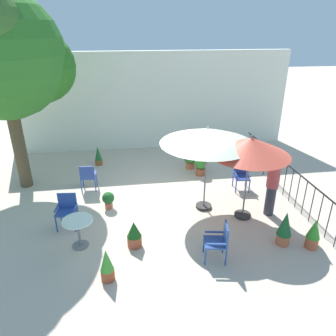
{
  "coord_description": "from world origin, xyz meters",
  "views": [
    {
      "loc": [
        -1.21,
        -7.99,
        4.71
      ],
      "look_at": [
        0.0,
        0.21,
        0.95
      ],
      "focal_mm": 33.83,
      "sensor_mm": 36.0,
      "label": 1
    }
  ],
  "objects_px": {
    "shade_tree": "(3,55)",
    "potted_plant_5": "(98,156)",
    "patio_umbrella_1": "(250,147)",
    "patio_chair_2": "(67,208)",
    "potted_plant_0": "(314,233)",
    "potted_plant_3": "(107,265)",
    "potted_plant_6": "(190,158)",
    "potted_plant_7": "(201,165)",
    "patio_chair_3": "(88,176)",
    "patio_umbrella_0": "(207,136)",
    "patio_chair_1": "(219,240)",
    "standing_person": "(272,185)",
    "cafe_table_0": "(78,228)",
    "potted_plant_1": "(134,234)",
    "patio_chair_0": "(241,174)",
    "potted_plant_4": "(108,199)",
    "potted_plant_2": "(285,228)"
  },
  "relations": [
    {
      "from": "shade_tree",
      "to": "potted_plant_7",
      "type": "height_order",
      "value": "shade_tree"
    },
    {
      "from": "patio_umbrella_1",
      "to": "patio_chair_2",
      "type": "xyz_separation_m",
      "value": [
        -4.56,
        0.24,
        -1.48
      ]
    },
    {
      "from": "shade_tree",
      "to": "potted_plant_5",
      "type": "relative_size",
      "value": 8.06
    },
    {
      "from": "patio_chair_1",
      "to": "potted_plant_3",
      "type": "height_order",
      "value": "patio_chair_1"
    },
    {
      "from": "patio_chair_2",
      "to": "potted_plant_3",
      "type": "height_order",
      "value": "patio_chair_2"
    },
    {
      "from": "patio_umbrella_0",
      "to": "potted_plant_0",
      "type": "distance_m",
      "value": 3.37
    },
    {
      "from": "patio_chair_3",
      "to": "cafe_table_0",
      "type": "bearing_deg",
      "value": -89.82
    },
    {
      "from": "potted_plant_0",
      "to": "potted_plant_2",
      "type": "bearing_deg",
      "value": 159.99
    },
    {
      "from": "patio_umbrella_1",
      "to": "potted_plant_6",
      "type": "relative_size",
      "value": 3.17
    },
    {
      "from": "potted_plant_0",
      "to": "potted_plant_3",
      "type": "height_order",
      "value": "potted_plant_0"
    },
    {
      "from": "potted_plant_5",
      "to": "potted_plant_0",
      "type": "bearing_deg",
      "value": -47.56
    },
    {
      "from": "patio_umbrella_0",
      "to": "potted_plant_4",
      "type": "bearing_deg",
      "value": 172.08
    },
    {
      "from": "potted_plant_1",
      "to": "patio_umbrella_0",
      "type": "bearing_deg",
      "value": 35.3
    },
    {
      "from": "patio_chair_2",
      "to": "patio_chair_3",
      "type": "bearing_deg",
      "value": 79.23
    },
    {
      "from": "potted_plant_0",
      "to": "cafe_table_0",
      "type": "bearing_deg",
      "value": 171.01
    },
    {
      "from": "patio_chair_2",
      "to": "potted_plant_3",
      "type": "bearing_deg",
      "value": -63.33
    },
    {
      "from": "shade_tree",
      "to": "patio_chair_3",
      "type": "xyz_separation_m",
      "value": [
        1.95,
        -0.65,
        -3.47
      ]
    },
    {
      "from": "shade_tree",
      "to": "patio_chair_0",
      "type": "distance_m",
      "value": 7.61
    },
    {
      "from": "patio_chair_0",
      "to": "standing_person",
      "type": "distance_m",
      "value": 1.61
    },
    {
      "from": "cafe_table_0",
      "to": "potted_plant_5",
      "type": "height_order",
      "value": "cafe_table_0"
    },
    {
      "from": "cafe_table_0",
      "to": "potted_plant_1",
      "type": "xyz_separation_m",
      "value": [
        1.25,
        -0.18,
        -0.17
      ]
    },
    {
      "from": "cafe_table_0",
      "to": "patio_umbrella_1",
      "type": "bearing_deg",
      "value": 8.77
    },
    {
      "from": "potted_plant_2",
      "to": "patio_umbrella_0",
      "type": "bearing_deg",
      "value": 127.46
    },
    {
      "from": "potted_plant_5",
      "to": "shade_tree",
      "type": "bearing_deg",
      "value": -148.67
    },
    {
      "from": "potted_plant_4",
      "to": "shade_tree",
      "type": "bearing_deg",
      "value": 144.71
    },
    {
      "from": "cafe_table_0",
      "to": "potted_plant_5",
      "type": "relative_size",
      "value": 1.01
    },
    {
      "from": "patio_chair_1",
      "to": "potted_plant_3",
      "type": "bearing_deg",
      "value": -173.27
    },
    {
      "from": "patio_umbrella_1",
      "to": "potted_plant_1",
      "type": "height_order",
      "value": "patio_umbrella_1"
    },
    {
      "from": "cafe_table_0",
      "to": "potted_plant_2",
      "type": "relative_size",
      "value": 0.82
    },
    {
      "from": "patio_chair_2",
      "to": "patio_chair_3",
      "type": "distance_m",
      "value": 1.94
    },
    {
      "from": "patio_umbrella_0",
      "to": "potted_plant_6",
      "type": "distance_m",
      "value": 3.2
    },
    {
      "from": "patio_umbrella_0",
      "to": "standing_person",
      "type": "bearing_deg",
      "value": -19.03
    },
    {
      "from": "potted_plant_0",
      "to": "patio_umbrella_1",
      "type": "bearing_deg",
      "value": 126.51
    },
    {
      "from": "patio_chair_1",
      "to": "potted_plant_4",
      "type": "bearing_deg",
      "value": 134.07
    },
    {
      "from": "patio_chair_0",
      "to": "potted_plant_4",
      "type": "bearing_deg",
      "value": -171.67
    },
    {
      "from": "shade_tree",
      "to": "potted_plant_5",
      "type": "distance_m",
      "value": 4.41
    },
    {
      "from": "patio_chair_3",
      "to": "patio_umbrella_0",
      "type": "bearing_deg",
      "value": -25.2
    },
    {
      "from": "patio_chair_0",
      "to": "patio_chair_2",
      "type": "xyz_separation_m",
      "value": [
        -5.06,
        -1.32,
        0.04
      ]
    },
    {
      "from": "patio_umbrella_0",
      "to": "potted_plant_3",
      "type": "relative_size",
      "value": 3.33
    },
    {
      "from": "potted_plant_1",
      "to": "potted_plant_5",
      "type": "height_order",
      "value": "potted_plant_5"
    },
    {
      "from": "patio_umbrella_0",
      "to": "patio_chair_1",
      "type": "bearing_deg",
      "value": -95.88
    },
    {
      "from": "patio_chair_2",
      "to": "potted_plant_4",
      "type": "bearing_deg",
      "value": 36.36
    },
    {
      "from": "potted_plant_6",
      "to": "potted_plant_7",
      "type": "xyz_separation_m",
      "value": [
        0.23,
        -0.6,
        -0.05
      ]
    },
    {
      "from": "potted_plant_7",
      "to": "standing_person",
      "type": "distance_m",
      "value": 3.0
    },
    {
      "from": "potted_plant_6",
      "to": "patio_chair_1",
      "type": "bearing_deg",
      "value": -94.8
    },
    {
      "from": "potted_plant_5",
      "to": "standing_person",
      "type": "height_order",
      "value": "standing_person"
    },
    {
      "from": "potted_plant_1",
      "to": "patio_chair_1",
      "type": "bearing_deg",
      "value": -21.66
    },
    {
      "from": "standing_person",
      "to": "potted_plant_0",
      "type": "bearing_deg",
      "value": -76.67
    },
    {
      "from": "patio_chair_0",
      "to": "potted_plant_3",
      "type": "relative_size",
      "value": 1.13
    },
    {
      "from": "patio_umbrella_0",
      "to": "patio_chair_2",
      "type": "bearing_deg",
      "value": -174.34
    }
  ]
}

